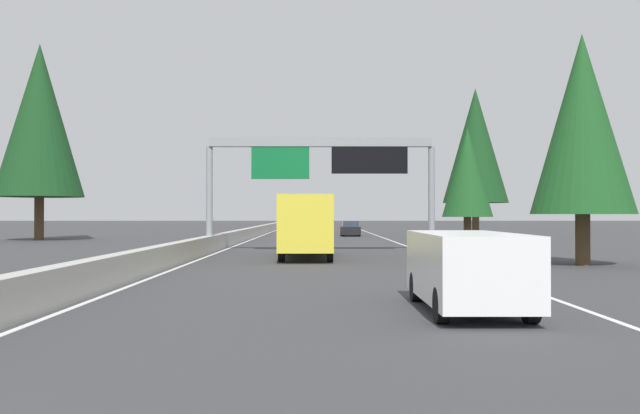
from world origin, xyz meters
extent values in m
plane|color=#38383A|center=(60.00, 0.00, 0.00)|extent=(320.00, 320.00, 0.00)
cube|color=#ADAAA3|center=(80.00, 0.30, 0.45)|extent=(180.00, 0.56, 0.90)
cube|color=silver|center=(70.00, -11.52, 0.01)|extent=(160.00, 0.16, 0.01)
cube|color=silver|center=(70.00, -0.25, 0.01)|extent=(160.00, 0.16, 0.01)
cylinder|color=gray|center=(33.70, 0.30, 2.92)|extent=(0.36, 0.36, 5.84)
cylinder|color=gray|center=(33.70, -12.02, 2.92)|extent=(0.36, 0.36, 5.84)
cube|color=gray|center=(33.70, -5.86, 6.09)|extent=(0.50, 12.32, 0.50)
cube|color=#0C602D|center=(33.55, -3.64, 4.99)|extent=(0.12, 3.20, 1.90)
cube|color=black|center=(33.55, -8.57, 5.09)|extent=(0.16, 4.20, 1.50)
cube|color=white|center=(10.29, -8.94, 0.97)|extent=(5.00, 1.95, 1.44)
cube|color=#2D3847|center=(7.99, -8.94, 1.22)|extent=(0.08, 1.48, 0.56)
cylinder|color=black|center=(11.99, -8.08, 0.35)|extent=(0.70, 0.24, 0.70)
cylinder|color=black|center=(11.99, -9.79, 0.35)|extent=(0.70, 0.24, 0.70)
cylinder|color=black|center=(8.59, -8.08, 0.35)|extent=(0.70, 0.24, 0.70)
cylinder|color=black|center=(8.59, -9.79, 0.35)|extent=(0.70, 0.24, 0.70)
cube|color=gold|center=(27.37, -5.19, 1.70)|extent=(6.12, 2.40, 2.50)
cube|color=slate|center=(31.62, -5.19, 1.40)|extent=(2.38, 2.30, 1.90)
cylinder|color=black|center=(31.45, -4.13, 0.45)|extent=(0.90, 0.28, 0.90)
cylinder|color=black|center=(31.45, -6.25, 0.45)|extent=(0.90, 0.28, 0.90)
cylinder|color=black|center=(25.67, -4.13, 0.45)|extent=(0.90, 0.28, 0.90)
cylinder|color=black|center=(25.67, -6.25, 0.45)|extent=(0.90, 0.28, 0.90)
cube|color=red|center=(77.52, -5.54, 0.61)|extent=(5.60, 2.00, 0.70)
cube|color=red|center=(78.52, -5.54, 1.41)|extent=(2.24, 1.84, 0.90)
cube|color=#2D3847|center=(78.52, -5.54, 1.50)|extent=(2.02, 1.92, 0.41)
cylinder|color=black|center=(79.36, -4.68, 0.40)|extent=(0.80, 0.28, 0.80)
cylinder|color=black|center=(79.36, -6.40, 0.40)|extent=(0.80, 0.28, 0.80)
cylinder|color=black|center=(75.67, -4.68, 0.40)|extent=(0.80, 0.28, 0.80)
cylinder|color=black|center=(75.67, -6.40, 0.40)|extent=(0.80, 0.28, 0.80)
cube|color=maroon|center=(117.95, -1.85, 0.53)|extent=(4.40, 1.80, 0.76)
cube|color=#2D3847|center=(117.73, -1.85, 1.19)|extent=(2.46, 1.51, 0.56)
cylinder|color=black|center=(119.36, -1.06, 0.32)|extent=(0.64, 0.22, 0.64)
cylinder|color=black|center=(119.36, -2.64, 0.32)|extent=(0.64, 0.22, 0.64)
cylinder|color=black|center=(116.54, -1.06, 0.32)|extent=(0.64, 0.22, 0.64)
cylinder|color=black|center=(116.54, -2.64, 0.32)|extent=(0.64, 0.22, 0.64)
cube|color=white|center=(103.00, -5.40, 1.65)|extent=(11.50, 2.50, 2.90)
cube|color=#2D3847|center=(103.00, -5.40, 2.01)|extent=(11.04, 2.55, 0.84)
cylinder|color=black|center=(107.02, -4.30, 0.50)|extent=(1.00, 0.30, 1.00)
cylinder|color=black|center=(107.02, -6.50, 0.50)|extent=(1.00, 0.30, 1.00)
cylinder|color=black|center=(98.97, -4.30, 0.50)|extent=(1.00, 0.30, 1.00)
cylinder|color=black|center=(98.97, -6.50, 0.50)|extent=(1.00, 0.30, 1.00)
cube|color=silver|center=(47.99, -5.36, 0.53)|extent=(4.40, 1.80, 0.76)
cube|color=#2D3847|center=(47.77, -5.36, 1.19)|extent=(2.46, 1.51, 0.56)
cylinder|color=black|center=(49.40, -4.57, 0.32)|extent=(0.64, 0.22, 0.64)
cylinder|color=black|center=(49.40, -6.15, 0.32)|extent=(0.64, 0.22, 0.64)
cylinder|color=black|center=(46.58, -4.57, 0.32)|extent=(0.64, 0.22, 0.64)
cylinder|color=black|center=(46.58, -6.15, 0.32)|extent=(0.64, 0.22, 0.64)
cube|color=black|center=(62.20, -8.84, 0.53)|extent=(4.40, 1.80, 0.76)
cube|color=#2D3847|center=(61.98, -8.84, 1.19)|extent=(2.46, 1.51, 0.56)
cylinder|color=black|center=(63.61, -8.05, 0.32)|extent=(0.64, 0.22, 0.64)
cylinder|color=black|center=(63.61, -9.63, 0.32)|extent=(0.64, 0.22, 0.64)
cylinder|color=black|center=(60.79, -8.05, 0.32)|extent=(0.64, 0.22, 0.64)
cylinder|color=black|center=(60.79, -9.63, 0.32)|extent=(0.64, 0.22, 0.64)
cylinder|color=#4C3823|center=(23.76, -16.61, 1.05)|extent=(0.59, 0.59, 2.10)
cone|color=#194C1E|center=(23.76, -16.61, 5.83)|extent=(4.20, 4.20, 7.45)
cylinder|color=#4C3823|center=(47.56, -17.02, 0.95)|extent=(0.57, 0.57, 1.90)
cone|color=#194C1E|center=(47.56, -17.02, 5.27)|extent=(3.80, 3.80, 6.74)
cylinder|color=#4C3823|center=(64.73, -21.55, 1.63)|extent=(0.71, 0.71, 3.25)
cone|color=#143D19|center=(64.73, -21.55, 9.01)|extent=(6.50, 6.50, 11.52)
cylinder|color=#4C3823|center=(51.26, 16.80, 1.75)|extent=(0.74, 0.74, 3.50)
cone|color=#143D19|center=(51.26, 16.80, 9.71)|extent=(7.01, 7.01, 12.42)
camera|label=1|loc=(-4.65, -5.72, 2.09)|focal=38.89mm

